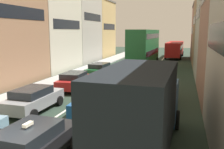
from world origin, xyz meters
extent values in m
cube|color=#A4A4A4|center=(-6.70, 20.00, 0.07)|extent=(2.60, 64.00, 0.14)
cube|color=silver|center=(-1.70, 20.00, 0.01)|extent=(0.16, 60.00, 0.01)
cube|color=silver|center=(1.70, 20.00, 0.01)|extent=(0.16, 60.00, 0.01)
cube|color=black|center=(-8.48, 13.20, 6.44)|extent=(0.02, 7.04, 1.10)
cube|color=beige|center=(-12.00, 22.00, 5.15)|extent=(7.00, 8.70, 10.30)
cube|color=black|center=(-8.48, 22.00, 5.67)|extent=(0.02, 7.04, 1.10)
cube|color=#B2ADA3|center=(-12.00, 30.80, 6.35)|extent=(7.00, 8.70, 12.70)
cube|color=black|center=(-8.48, 30.80, 6.99)|extent=(0.02, 7.04, 1.10)
cube|color=tan|center=(-12.00, 39.60, 5.17)|extent=(7.00, 8.70, 10.33)
cube|color=black|center=(-8.48, 39.60, 5.68)|extent=(0.02, 7.04, 1.10)
cube|color=#66605B|center=(-12.00, 39.60, 10.48)|extent=(7.20, 8.70, 0.30)
cube|color=#936B5B|center=(9.90, 39.60, 4.54)|extent=(7.00, 8.70, 9.08)
cube|color=black|center=(6.38, 39.60, 4.99)|extent=(0.02, 7.04, 1.10)
cube|color=#66605B|center=(9.90, 39.60, 9.23)|extent=(7.20, 8.70, 0.30)
cube|color=#9E7556|center=(9.90, 30.80, 5.79)|extent=(7.00, 8.70, 11.59)
cube|color=black|center=(6.38, 30.80, 6.37)|extent=(0.02, 7.04, 1.10)
cube|color=black|center=(6.38, 22.00, 6.69)|extent=(0.02, 7.04, 1.10)
cube|color=black|center=(6.39, 4.40, 4.64)|extent=(0.02, 7.04, 1.10)
cube|color=navy|center=(3.78, 6.34, 1.43)|extent=(2.47, 2.47, 1.90)
cube|color=black|center=(3.82, 7.55, 1.81)|extent=(2.02, 0.09, 0.70)
cube|color=black|center=(3.67, 2.58, 2.18)|extent=(2.56, 5.51, 2.80)
cube|color=white|center=(2.46, 2.62, 2.46)|extent=(0.16, 4.48, 0.90)
cylinder|color=black|center=(2.59, 6.46, 0.48)|extent=(0.33, 0.97, 0.96)
cylinder|color=black|center=(4.98, 6.39, 0.48)|extent=(0.33, 0.97, 0.96)
cube|color=black|center=(-0.01, 1.52, 0.67)|extent=(1.97, 4.37, 0.70)
cube|color=#1E2328|center=(-0.02, 1.32, 1.23)|extent=(1.68, 2.47, 0.52)
cube|color=#F2EACC|center=(-0.02, 1.32, 1.60)|extent=(0.18, 0.45, 0.12)
cylinder|color=black|center=(-0.87, 3.02, 0.32)|extent=(0.25, 0.65, 0.64)
cylinder|color=black|center=(0.97, 2.95, 0.32)|extent=(0.25, 0.65, 0.64)
cylinder|color=black|center=(-2.41, 2.61, 0.32)|extent=(0.25, 0.65, 0.64)
cube|color=#194C8C|center=(0.20, 7.58, 0.67)|extent=(2.01, 4.38, 0.70)
cube|color=#1E2328|center=(0.21, 7.38, 1.23)|extent=(1.70, 2.48, 0.52)
cylinder|color=black|center=(-0.79, 9.00, 0.32)|extent=(0.25, 0.65, 0.64)
cylinder|color=black|center=(1.04, 9.09, 0.32)|extent=(0.25, 0.65, 0.64)
cylinder|color=black|center=(-0.65, 6.08, 0.32)|extent=(0.25, 0.65, 0.64)
cylinder|color=black|center=(1.19, 6.17, 0.32)|extent=(0.25, 0.65, 0.64)
cube|color=gray|center=(-3.50, 6.91, 0.67)|extent=(1.86, 4.32, 0.70)
cube|color=#1E2328|center=(-3.51, 6.71, 1.23)|extent=(1.62, 2.43, 0.52)
cylinder|color=black|center=(-4.40, 8.38, 0.32)|extent=(0.23, 0.64, 0.64)
cylinder|color=black|center=(-2.56, 8.36, 0.32)|extent=(0.23, 0.64, 0.64)
cylinder|color=black|center=(-4.44, 5.46, 0.32)|extent=(0.23, 0.64, 0.64)
cylinder|color=black|center=(-2.61, 5.43, 0.32)|extent=(0.23, 0.64, 0.64)
cube|color=silver|center=(-0.11, 13.43, 0.67)|extent=(1.81, 4.31, 0.70)
cube|color=#1E2328|center=(-0.11, 13.23, 1.23)|extent=(1.59, 2.41, 0.52)
cylinder|color=black|center=(-1.04, 14.89, 0.32)|extent=(0.22, 0.64, 0.64)
cylinder|color=black|center=(0.80, 14.89, 0.32)|extent=(0.22, 0.64, 0.64)
cylinder|color=black|center=(-1.03, 11.96, 0.32)|extent=(0.22, 0.64, 0.64)
cylinder|color=black|center=(0.81, 11.97, 0.32)|extent=(0.22, 0.64, 0.64)
cube|color=#A51E1E|center=(-3.51, 12.85, 0.67)|extent=(2.07, 4.40, 0.70)
cube|color=#1E2328|center=(-3.49, 12.65, 1.23)|extent=(1.73, 2.50, 0.52)
cylinder|color=black|center=(-4.52, 14.25, 0.32)|extent=(0.26, 0.65, 0.64)
cylinder|color=black|center=(-2.68, 14.37, 0.32)|extent=(0.26, 0.65, 0.64)
cylinder|color=black|center=(-4.33, 11.33, 0.32)|extent=(0.26, 0.65, 0.64)
cylinder|color=black|center=(-2.50, 11.45, 0.32)|extent=(0.26, 0.65, 0.64)
cube|color=black|center=(0.02, 19.13, 0.67)|extent=(1.91, 4.35, 0.70)
cube|color=#1E2328|center=(0.02, 18.93, 1.23)|extent=(1.65, 2.45, 0.52)
cylinder|color=black|center=(-0.94, 20.56, 0.32)|extent=(0.24, 0.65, 0.64)
cylinder|color=black|center=(0.90, 20.61, 0.32)|extent=(0.24, 0.65, 0.64)
cylinder|color=black|center=(-0.86, 17.64, 0.32)|extent=(0.24, 0.65, 0.64)
cylinder|color=black|center=(0.98, 17.69, 0.32)|extent=(0.24, 0.65, 0.64)
cube|color=#19592D|center=(-3.37, 19.05, 0.67)|extent=(2.08, 4.41, 0.70)
cube|color=#1E2328|center=(-3.39, 18.85, 1.23)|extent=(1.74, 2.51, 0.52)
cylinder|color=black|center=(-4.19, 20.57, 0.32)|extent=(0.26, 0.65, 0.64)
cylinder|color=black|center=(-2.36, 20.45, 0.32)|extent=(0.26, 0.65, 0.64)
cylinder|color=black|center=(-4.39, 17.65, 0.32)|extent=(0.26, 0.65, 0.64)
cylinder|color=black|center=(-2.55, 17.53, 0.32)|extent=(0.26, 0.65, 0.64)
cube|color=beige|center=(3.50, 10.81, 0.67)|extent=(1.94, 4.36, 0.70)
cube|color=#1E2328|center=(3.49, 10.61, 1.23)|extent=(1.66, 2.46, 0.52)
cylinder|color=black|center=(2.62, 12.30, 0.32)|extent=(0.24, 0.65, 0.64)
cylinder|color=black|center=(4.46, 12.24, 0.32)|extent=(0.24, 0.65, 0.64)
cylinder|color=black|center=(2.53, 9.38, 0.32)|extent=(0.24, 0.65, 0.64)
cylinder|color=black|center=(4.37, 9.32, 0.32)|extent=(0.24, 0.65, 0.64)
cube|color=#1E6033|center=(-0.08, 28.08, 1.70)|extent=(2.97, 10.60, 2.40)
cube|color=black|center=(-0.08, 28.08, 2.06)|extent=(2.97, 9.97, 0.70)
cube|color=#1E6033|center=(-0.08, 28.08, 3.98)|extent=(2.97, 10.60, 2.16)
cube|color=black|center=(-0.08, 28.08, 4.22)|extent=(2.97, 9.97, 0.64)
cylinder|color=black|center=(-1.16, 31.91, 0.50)|extent=(0.34, 1.01, 1.00)
cylinder|color=black|center=(1.34, 31.80, 0.50)|extent=(0.34, 1.01, 1.00)
cylinder|color=black|center=(-1.47, 24.99, 0.50)|extent=(0.34, 1.01, 1.00)
cylinder|color=black|center=(1.03, 24.88, 0.50)|extent=(0.34, 1.01, 1.00)
cube|color=#B21919|center=(3.58, 41.18, 1.70)|extent=(2.94, 10.60, 2.40)
cube|color=black|center=(3.58, 41.18, 2.06)|extent=(2.95, 9.97, 0.70)
cylinder|color=black|center=(2.50, 45.01, 0.50)|extent=(0.34, 1.01, 1.00)
cylinder|color=black|center=(4.99, 44.90, 0.50)|extent=(0.34, 1.01, 1.00)
cylinder|color=black|center=(2.20, 38.08, 0.50)|extent=(0.34, 1.01, 1.00)
cylinder|color=black|center=(4.70, 37.98, 0.50)|extent=(0.34, 1.01, 1.00)
camera|label=1|loc=(5.18, -5.84, 4.87)|focal=39.63mm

